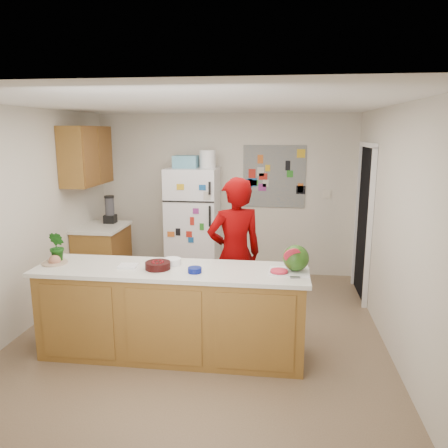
# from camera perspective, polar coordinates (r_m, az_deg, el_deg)

# --- Properties ---
(floor) EXTENTS (4.00, 4.50, 0.02)m
(floor) POSITION_cam_1_polar(r_m,az_deg,el_deg) (5.09, -3.03, -14.14)
(floor) COLOR brown
(floor) RESTS_ON ground
(wall_back) EXTENTS (4.00, 0.02, 2.50)m
(wall_back) POSITION_cam_1_polar(r_m,az_deg,el_deg) (6.87, 0.23, 3.82)
(wall_back) COLOR beige
(wall_back) RESTS_ON ground
(wall_left) EXTENTS (0.02, 4.50, 2.50)m
(wall_left) POSITION_cam_1_polar(r_m,az_deg,el_deg) (5.41, -24.64, 0.46)
(wall_left) COLOR beige
(wall_left) RESTS_ON ground
(wall_right) EXTENTS (0.02, 4.50, 2.50)m
(wall_right) POSITION_cam_1_polar(r_m,az_deg,el_deg) (4.74, 21.44, -0.78)
(wall_right) COLOR beige
(wall_right) RESTS_ON ground
(ceiling) EXTENTS (4.00, 4.50, 0.02)m
(ceiling) POSITION_cam_1_polar(r_m,az_deg,el_deg) (4.58, -3.39, 15.49)
(ceiling) COLOR white
(ceiling) RESTS_ON wall_back
(doorway) EXTENTS (0.03, 0.85, 2.04)m
(doorway) POSITION_cam_1_polar(r_m,az_deg,el_deg) (6.17, 17.87, 0.11)
(doorway) COLOR black
(doorway) RESTS_ON ground
(peninsula_base) EXTENTS (2.60, 0.62, 0.88)m
(peninsula_base) POSITION_cam_1_polar(r_m,az_deg,el_deg) (4.50, -6.82, -11.56)
(peninsula_base) COLOR brown
(peninsula_base) RESTS_ON floor
(peninsula_top) EXTENTS (2.68, 0.70, 0.04)m
(peninsula_top) POSITION_cam_1_polar(r_m,az_deg,el_deg) (4.33, -6.97, -5.98)
(peninsula_top) COLOR silver
(peninsula_top) RESTS_ON peninsula_base
(side_counter_base) EXTENTS (0.60, 0.80, 0.86)m
(side_counter_base) POSITION_cam_1_polar(r_m,az_deg,el_deg) (6.61, -15.51, -4.23)
(side_counter_base) COLOR brown
(side_counter_base) RESTS_ON floor
(side_counter_top) EXTENTS (0.64, 0.84, 0.04)m
(side_counter_top) POSITION_cam_1_polar(r_m,az_deg,el_deg) (6.51, -15.74, -0.42)
(side_counter_top) COLOR silver
(side_counter_top) RESTS_ON side_counter_base
(upper_cabinets) EXTENTS (0.35, 1.00, 0.80)m
(upper_cabinets) POSITION_cam_1_polar(r_m,az_deg,el_deg) (6.38, -17.52, 8.50)
(upper_cabinets) COLOR brown
(upper_cabinets) RESTS_ON wall_left
(refrigerator) EXTENTS (0.75, 0.70, 1.70)m
(refrigerator) POSITION_cam_1_polar(r_m,az_deg,el_deg) (6.64, -4.03, -0.00)
(refrigerator) COLOR silver
(refrigerator) RESTS_ON floor
(fridge_top_bin) EXTENTS (0.35, 0.28, 0.18)m
(fridge_top_bin) POSITION_cam_1_polar(r_m,az_deg,el_deg) (6.53, -5.02, 8.11)
(fridge_top_bin) COLOR #5999B2
(fridge_top_bin) RESTS_ON refrigerator
(photo_collage) EXTENTS (0.95, 0.01, 0.95)m
(photo_collage) POSITION_cam_1_polar(r_m,az_deg,el_deg) (6.76, 6.57, 6.17)
(photo_collage) COLOR slate
(photo_collage) RESTS_ON wall_back
(person) EXTENTS (0.76, 0.65, 1.75)m
(person) POSITION_cam_1_polar(r_m,az_deg,el_deg) (4.90, 1.42, -4.07)
(person) COLOR #5E0000
(person) RESTS_ON floor
(blender_appliance) EXTENTS (0.14, 0.14, 0.38)m
(blender_appliance) POSITION_cam_1_polar(r_m,az_deg,el_deg) (6.65, -14.69, 1.75)
(blender_appliance) COLOR black
(blender_appliance) RESTS_ON side_counter_top
(cutting_board) EXTENTS (0.39, 0.30, 0.01)m
(cutting_board) POSITION_cam_1_polar(r_m,az_deg,el_deg) (4.22, 8.50, -6.16)
(cutting_board) COLOR white
(cutting_board) RESTS_ON peninsula_top
(watermelon) EXTENTS (0.25, 0.25, 0.25)m
(watermelon) POSITION_cam_1_polar(r_m,az_deg,el_deg) (4.20, 9.37, -4.41)
(watermelon) COLOR #1C6016
(watermelon) RESTS_ON cutting_board
(watermelon_slice) EXTENTS (0.16, 0.16, 0.02)m
(watermelon_slice) POSITION_cam_1_polar(r_m,az_deg,el_deg) (4.16, 7.20, -6.12)
(watermelon_slice) COLOR red
(watermelon_slice) RESTS_ON cutting_board
(cherry_bowl) EXTENTS (0.31, 0.31, 0.07)m
(cherry_bowl) POSITION_cam_1_polar(r_m,az_deg,el_deg) (4.31, -8.64, -5.37)
(cherry_bowl) COLOR black
(cherry_bowl) RESTS_ON peninsula_top
(white_bowl) EXTENTS (0.23, 0.23, 0.06)m
(white_bowl) POSITION_cam_1_polar(r_m,az_deg,el_deg) (4.43, -6.78, -4.89)
(white_bowl) COLOR white
(white_bowl) RESTS_ON peninsula_top
(cobalt_bowl) EXTENTS (0.16, 0.16, 0.05)m
(cobalt_bowl) POSITION_cam_1_polar(r_m,az_deg,el_deg) (4.16, -3.84, -6.01)
(cobalt_bowl) COLOR #050F5E
(cobalt_bowl) RESTS_ON peninsula_top
(plate) EXTENTS (0.29, 0.29, 0.02)m
(plate) POSITION_cam_1_polar(r_m,az_deg,el_deg) (4.75, -21.22, -4.75)
(plate) COLOR #BAA58F
(plate) RESTS_ON peninsula_top
(paper_towel) EXTENTS (0.19, 0.17, 0.02)m
(paper_towel) POSITION_cam_1_polar(r_m,az_deg,el_deg) (4.43, -12.42, -5.37)
(paper_towel) COLOR white
(paper_towel) RESTS_ON peninsula_top
(keys) EXTENTS (0.09, 0.05, 0.01)m
(keys) POSITION_cam_1_polar(r_m,az_deg,el_deg) (4.07, 9.25, -6.88)
(keys) COLOR gray
(keys) RESTS_ON peninsula_top
(potted_plant) EXTENTS (0.23, 0.22, 0.32)m
(potted_plant) POSITION_cam_1_polar(r_m,az_deg,el_deg) (4.76, -20.92, -2.81)
(potted_plant) COLOR #093A09
(potted_plant) RESTS_ON peninsula_top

